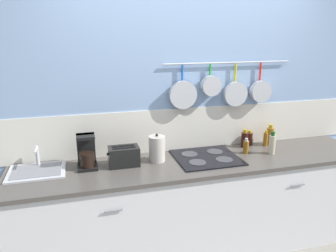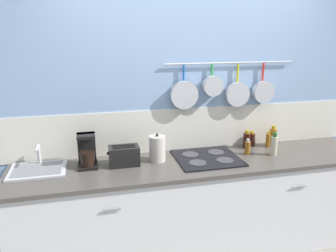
{
  "view_description": "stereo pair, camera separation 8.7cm",
  "coord_description": "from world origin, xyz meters",
  "px_view_note": "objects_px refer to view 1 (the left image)",
  "views": [
    {
      "loc": [
        -0.99,
        -2.52,
        1.98
      ],
      "look_at": [
        -0.29,
        0.0,
        1.23
      ],
      "focal_mm": 35.0,
      "sensor_mm": 36.0,
      "label": 1
    },
    {
      "loc": [
        -0.91,
        -2.54,
        1.98
      ],
      "look_at": [
        -0.29,
        0.0,
        1.23
      ],
      "focal_mm": 35.0,
      "sensor_mm": 36.0,
      "label": 2
    }
  ],
  "objects_px": {
    "toaster": "(124,156)",
    "bottle_vinegar": "(272,144)",
    "coffee_maker": "(87,154)",
    "bottle_cooking_wine": "(246,147)",
    "kettle": "(157,149)",
    "bottle_sesame_oil": "(249,138)",
    "bottle_dish_soap": "(266,139)",
    "bottle_olive_oil": "(270,136)",
    "bottle_hot_sauce": "(245,139)"
  },
  "relations": [
    {
      "from": "toaster",
      "to": "bottle_vinegar",
      "type": "relative_size",
      "value": 1.26
    },
    {
      "from": "coffee_maker",
      "to": "bottle_cooking_wine",
      "type": "bearing_deg",
      "value": -2.71
    },
    {
      "from": "kettle",
      "to": "bottle_vinegar",
      "type": "relative_size",
      "value": 1.17
    },
    {
      "from": "coffee_maker",
      "to": "bottle_sesame_oil",
      "type": "xyz_separation_m",
      "value": [
        1.6,
        0.14,
        -0.05
      ]
    },
    {
      "from": "toaster",
      "to": "bottle_cooking_wine",
      "type": "bearing_deg",
      "value": -0.63
    },
    {
      "from": "bottle_vinegar",
      "to": "bottle_dish_soap",
      "type": "relative_size",
      "value": 1.33
    },
    {
      "from": "bottle_sesame_oil",
      "to": "bottle_dish_soap",
      "type": "relative_size",
      "value": 0.94
    },
    {
      "from": "bottle_vinegar",
      "to": "bottle_olive_oil",
      "type": "height_order",
      "value": "bottle_vinegar"
    },
    {
      "from": "toaster",
      "to": "kettle",
      "type": "height_order",
      "value": "kettle"
    },
    {
      "from": "coffee_maker",
      "to": "bottle_cooking_wine",
      "type": "distance_m",
      "value": 1.45
    },
    {
      "from": "bottle_dish_soap",
      "to": "bottle_hot_sauce",
      "type": "bearing_deg",
      "value": 172.93
    },
    {
      "from": "toaster",
      "to": "kettle",
      "type": "relative_size",
      "value": 1.08
    },
    {
      "from": "bottle_vinegar",
      "to": "bottle_dish_soap",
      "type": "distance_m",
      "value": 0.22
    },
    {
      "from": "bottle_hot_sauce",
      "to": "bottle_vinegar",
      "type": "distance_m",
      "value": 0.29
    },
    {
      "from": "bottle_vinegar",
      "to": "bottle_dish_soap",
      "type": "xyz_separation_m",
      "value": [
        0.07,
        0.21,
        -0.02
      ]
    },
    {
      "from": "bottle_cooking_wine",
      "to": "bottle_hot_sauce",
      "type": "distance_m",
      "value": 0.18
    },
    {
      "from": "bottle_cooking_wine",
      "to": "bottle_dish_soap",
      "type": "distance_m",
      "value": 0.32
    },
    {
      "from": "coffee_maker",
      "to": "toaster",
      "type": "distance_m",
      "value": 0.31
    },
    {
      "from": "bottle_cooking_wine",
      "to": "bottle_olive_oil",
      "type": "xyz_separation_m",
      "value": [
        0.36,
        0.17,
        0.03
      ]
    },
    {
      "from": "coffee_maker",
      "to": "kettle",
      "type": "distance_m",
      "value": 0.6
    },
    {
      "from": "bottle_hot_sauce",
      "to": "kettle",
      "type": "bearing_deg",
      "value": -172.2
    },
    {
      "from": "kettle",
      "to": "bottle_sesame_oil",
      "type": "relative_size",
      "value": 1.66
    },
    {
      "from": "bottle_hot_sauce",
      "to": "bottle_olive_oil",
      "type": "xyz_separation_m",
      "value": [
        0.29,
        0.01,
        0.01
      ]
    },
    {
      "from": "bottle_vinegar",
      "to": "kettle",
      "type": "bearing_deg",
      "value": 173.98
    },
    {
      "from": "bottle_olive_oil",
      "to": "bottle_vinegar",
      "type": "bearing_deg",
      "value": -118.76
    },
    {
      "from": "toaster",
      "to": "bottle_cooking_wine",
      "type": "relative_size",
      "value": 1.84
    },
    {
      "from": "bottle_hot_sauce",
      "to": "bottle_vinegar",
      "type": "height_order",
      "value": "bottle_vinegar"
    },
    {
      "from": "bottle_cooking_wine",
      "to": "bottle_vinegar",
      "type": "relative_size",
      "value": 0.69
    },
    {
      "from": "coffee_maker",
      "to": "bottle_dish_soap",
      "type": "relative_size",
      "value": 1.74
    },
    {
      "from": "bottle_cooking_wine",
      "to": "bottle_hot_sauce",
      "type": "relative_size",
      "value": 0.82
    },
    {
      "from": "bottle_sesame_oil",
      "to": "bottle_vinegar",
      "type": "distance_m",
      "value": 0.3
    },
    {
      "from": "bottle_hot_sauce",
      "to": "bottle_olive_oil",
      "type": "relative_size",
      "value": 0.87
    },
    {
      "from": "bottle_vinegar",
      "to": "toaster",
      "type": "bearing_deg",
      "value": 176.33
    },
    {
      "from": "bottle_cooking_wine",
      "to": "toaster",
      "type": "bearing_deg",
      "value": 179.37
    },
    {
      "from": "coffee_maker",
      "to": "kettle",
      "type": "relative_size",
      "value": 1.12
    },
    {
      "from": "toaster",
      "to": "bottle_hot_sauce",
      "type": "distance_m",
      "value": 1.23
    },
    {
      "from": "coffee_maker",
      "to": "toaster",
      "type": "bearing_deg",
      "value": -10.42
    },
    {
      "from": "kettle",
      "to": "bottle_cooking_wine",
      "type": "bearing_deg",
      "value": -2.58
    },
    {
      "from": "bottle_hot_sauce",
      "to": "bottle_cooking_wine",
      "type": "bearing_deg",
      "value": -113.76
    },
    {
      "from": "bottle_sesame_oil",
      "to": "toaster",
      "type": "bearing_deg",
      "value": -171.29
    },
    {
      "from": "bottle_cooking_wine",
      "to": "bottle_olive_oil",
      "type": "relative_size",
      "value": 0.72
    },
    {
      "from": "bottle_dish_soap",
      "to": "bottle_olive_oil",
      "type": "distance_m",
      "value": 0.08
    },
    {
      "from": "toaster",
      "to": "kettle",
      "type": "xyz_separation_m",
      "value": [
        0.29,
        0.03,
        0.03
      ]
    },
    {
      "from": "bottle_olive_oil",
      "to": "coffee_maker",
      "type": "bearing_deg",
      "value": -176.79
    },
    {
      "from": "bottle_cooking_wine",
      "to": "bottle_sesame_oil",
      "type": "height_order",
      "value": "bottle_sesame_oil"
    },
    {
      "from": "kettle",
      "to": "bottle_sesame_oil",
      "type": "height_order",
      "value": "kettle"
    },
    {
      "from": "bottle_dish_soap",
      "to": "coffee_maker",
      "type": "bearing_deg",
      "value": -177.74
    },
    {
      "from": "bottle_hot_sauce",
      "to": "bottle_dish_soap",
      "type": "xyz_separation_m",
      "value": [
        0.22,
        -0.03,
        -0.01
      ]
    },
    {
      "from": "kettle",
      "to": "bottle_hot_sauce",
      "type": "bearing_deg",
      "value": 7.8
    },
    {
      "from": "bottle_sesame_oil",
      "to": "bottle_dish_soap",
      "type": "bearing_deg",
      "value": -27.7
    }
  ]
}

